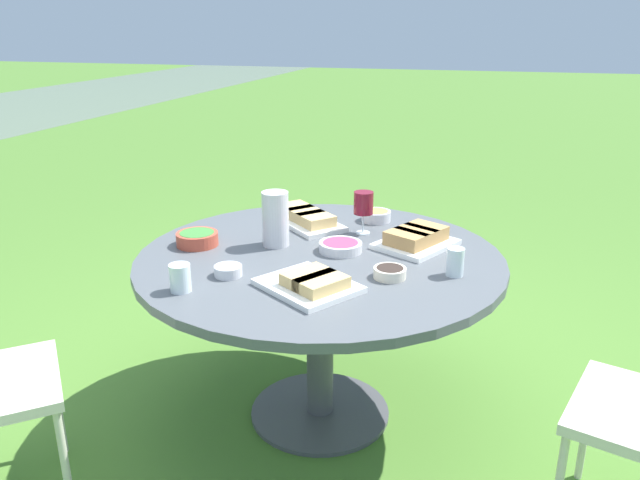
% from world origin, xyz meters
% --- Properties ---
extents(ground_plane, '(40.00, 40.00, 0.00)m').
position_xyz_m(ground_plane, '(0.00, 0.00, 0.00)').
color(ground_plane, '#4C7A2D').
extents(dining_table, '(1.42, 1.42, 0.72)m').
position_xyz_m(dining_table, '(0.00, 0.00, 0.62)').
color(dining_table, '#4C4C51').
rests_on(dining_table, ground_plane).
extents(water_pitcher, '(0.11, 0.11, 0.22)m').
position_xyz_m(water_pitcher, '(0.06, 0.20, 0.83)').
color(water_pitcher, silver).
rests_on(water_pitcher, dining_table).
extents(wine_glass, '(0.08, 0.08, 0.18)m').
position_xyz_m(wine_glass, '(0.29, -0.11, 0.85)').
color(wine_glass, silver).
rests_on(wine_glass, dining_table).
extents(platter_bread_main, '(0.38, 0.35, 0.07)m').
position_xyz_m(platter_bread_main, '(0.19, -0.34, 0.75)').
color(platter_bread_main, white).
rests_on(platter_bread_main, dining_table).
extents(platter_charcuterie, '(0.38, 0.40, 0.06)m').
position_xyz_m(platter_charcuterie, '(-0.33, -0.06, 0.74)').
color(platter_charcuterie, white).
rests_on(platter_charcuterie, dining_table).
extents(platter_sandwich_side, '(0.42, 0.43, 0.07)m').
position_xyz_m(platter_sandwich_side, '(0.35, 0.17, 0.75)').
color(platter_sandwich_side, white).
rests_on(platter_sandwich_side, dining_table).
extents(bowl_fries, '(0.13, 0.13, 0.05)m').
position_xyz_m(bowl_fries, '(0.48, -0.12, 0.75)').
color(bowl_fries, silver).
rests_on(bowl_fries, dining_table).
extents(bowl_salad, '(0.17, 0.17, 0.05)m').
position_xyz_m(bowl_salad, '(-0.03, 0.51, 0.75)').
color(bowl_salad, '#B74733').
rests_on(bowl_salad, dining_table).
extents(bowl_olives, '(0.12, 0.12, 0.04)m').
position_xyz_m(bowl_olives, '(-0.15, -0.30, 0.74)').
color(bowl_olives, beige).
rests_on(bowl_olives, dining_table).
extents(bowl_dip_red, '(0.17, 0.17, 0.04)m').
position_xyz_m(bowl_dip_red, '(0.06, -0.07, 0.74)').
color(bowl_dip_red, silver).
rests_on(bowl_dip_red, dining_table).
extents(bowl_dip_cream, '(0.10, 0.10, 0.04)m').
position_xyz_m(bowl_dip_cream, '(-0.29, 0.25, 0.74)').
color(bowl_dip_cream, silver).
rests_on(bowl_dip_cream, dining_table).
extents(cup_water_near, '(0.06, 0.06, 0.10)m').
position_xyz_m(cup_water_near, '(-0.07, -0.52, 0.77)').
color(cup_water_near, silver).
rests_on(cup_water_near, dining_table).
extents(cup_water_far, '(0.07, 0.07, 0.09)m').
position_xyz_m(cup_water_far, '(-0.46, 0.35, 0.77)').
color(cup_water_far, silver).
rests_on(cup_water_far, dining_table).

